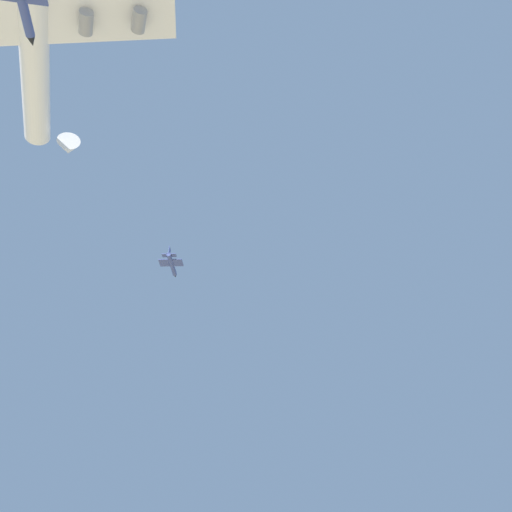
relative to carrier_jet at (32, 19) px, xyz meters
name	(u,v)px	position (x,y,z in m)	size (l,w,h in m)	color
carrier_jet	(32,19)	(0.00, 0.00, 0.00)	(75.05, 59.31, 22.48)	white
chase_jet_lead	(172,265)	(69.91, -53.98, -6.97)	(14.77, 9.82, 4.00)	#38478C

